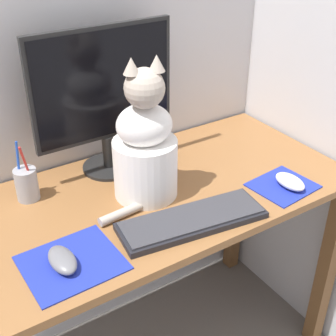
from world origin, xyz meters
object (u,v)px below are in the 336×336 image
monitor (105,94)px  keyboard (192,220)px  computer_mouse_right (290,182)px  cat (145,147)px  computer_mouse_left (62,260)px  pen_cup (27,184)px

monitor → keyboard: (0.05, -0.38, -0.24)m
monitor → keyboard: monitor is taller
keyboard → computer_mouse_right: size_ratio=3.98×
computer_mouse_right → cat: cat is taller
computer_mouse_left → cat: bearing=26.6°
monitor → cat: (0.02, -0.19, -0.10)m
monitor → computer_mouse_left: monitor is taller
computer_mouse_right → pen_cup: (-0.68, 0.37, 0.03)m
monitor → pen_cup: bearing=-174.2°
monitor → keyboard: 0.45m
pen_cup → computer_mouse_left: bearing=-94.3°
cat → computer_mouse_left: bearing=-137.9°
monitor → keyboard: size_ratio=1.09×
computer_mouse_left → keyboard: bearing=-4.5°
computer_mouse_left → cat: cat is taller
computer_mouse_left → computer_mouse_right: same height
keyboard → computer_mouse_right: 0.35m
keyboard → pen_cup: bearing=141.0°
keyboard → computer_mouse_left: bearing=-176.6°
keyboard → pen_cup: size_ratio=2.32×
computer_mouse_right → cat: size_ratio=0.25×
keyboard → pen_cup: pen_cup is taller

